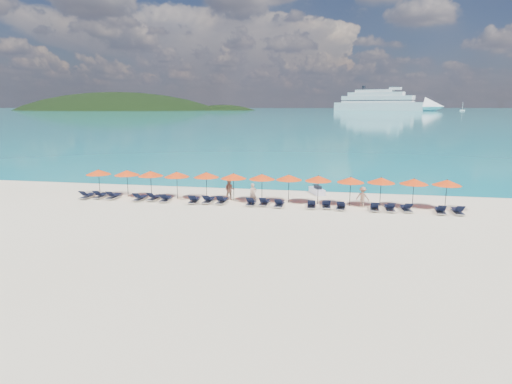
# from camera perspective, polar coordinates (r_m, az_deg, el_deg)

# --- Properties ---
(ground) EXTENTS (1400.00, 1400.00, 0.00)m
(ground) POSITION_cam_1_polar(r_m,az_deg,el_deg) (29.27, -1.07, -3.46)
(ground) COLOR beige
(sea) EXTENTS (1600.00, 1300.00, 0.01)m
(sea) POSITION_cam_1_polar(r_m,az_deg,el_deg) (687.77, 10.15, 10.75)
(sea) COLOR #1FA9B2
(sea) RESTS_ON ground
(headland_main) EXTENTS (374.00, 242.00, 126.50)m
(headland_main) POSITION_cam_1_polar(r_m,az_deg,el_deg) (646.37, -17.95, 6.95)
(headland_main) COLOR black
(headland_main) RESTS_ON ground
(headland_small) EXTENTS (162.00, 126.00, 85.50)m
(headland_small) POSITION_cam_1_polar(r_m,az_deg,el_deg) (609.46, -4.42, 7.51)
(headland_small) COLOR black
(headland_small) RESTS_ON ground
(cruise_ship) EXTENTS (137.62, 74.15, 38.92)m
(cruise_ship) POSITION_cam_1_polar(r_m,az_deg,el_deg) (595.38, 17.18, 11.30)
(cruise_ship) COLOR silver
(cruise_ship) RESTS_ON ground
(sailboat_near) EXTENTS (5.89, 1.96, 10.79)m
(sailboat_near) POSITION_cam_1_polar(r_m,az_deg,el_deg) (605.47, 25.81, 9.81)
(sailboat_near) COLOR silver
(sailboat_near) RESTS_ON ground
(jetski) EXTENTS (1.53, 2.23, 0.75)m
(jetski) POSITION_cam_1_polar(r_m,az_deg,el_deg) (37.34, 8.14, 0.20)
(jetski) COLOR white
(jetski) RESTS_ON ground
(beachgoer_a) EXTENTS (0.71, 0.67, 1.64)m
(beachgoer_a) POSITION_cam_1_polar(r_m,az_deg,el_deg) (33.04, -0.39, -0.26)
(beachgoer_a) COLOR tan
(beachgoer_a) RESTS_ON ground
(beachgoer_b) EXTENTS (0.90, 0.61, 1.71)m
(beachgoer_b) POSITION_cam_1_polar(r_m,az_deg,el_deg) (34.53, -3.53, 0.30)
(beachgoer_b) COLOR tan
(beachgoer_b) RESTS_ON ground
(beachgoer_c) EXTENTS (1.09, 0.80, 1.53)m
(beachgoer_c) POSITION_cam_1_polar(r_m,az_deg,el_deg) (33.29, 14.04, -0.61)
(beachgoer_c) COLOR tan
(beachgoer_c) RESTS_ON ground
(umbrella_0) EXTENTS (2.10, 2.10, 2.28)m
(umbrella_0) POSITION_cam_1_polar(r_m,az_deg,el_deg) (38.41, -20.27, 2.51)
(umbrella_0) COLOR black
(umbrella_0) RESTS_ON ground
(umbrella_1) EXTENTS (2.10, 2.10, 2.28)m
(umbrella_1) POSITION_cam_1_polar(r_m,az_deg,el_deg) (37.29, -16.84, 2.47)
(umbrella_1) COLOR black
(umbrella_1) RESTS_ON ground
(umbrella_2) EXTENTS (2.10, 2.10, 2.28)m
(umbrella_2) POSITION_cam_1_polar(r_m,az_deg,el_deg) (36.30, -13.88, 2.40)
(umbrella_2) COLOR black
(umbrella_2) RESTS_ON ground
(umbrella_3) EXTENTS (2.10, 2.10, 2.28)m
(umbrella_3) POSITION_cam_1_polar(r_m,az_deg,el_deg) (35.41, -10.52, 2.32)
(umbrella_3) COLOR black
(umbrella_3) RESTS_ON ground
(umbrella_4) EXTENTS (2.10, 2.10, 2.28)m
(umbrella_4) POSITION_cam_1_polar(r_m,az_deg,el_deg) (34.84, -6.65, 2.28)
(umbrella_4) COLOR black
(umbrella_4) RESTS_ON ground
(umbrella_5) EXTENTS (2.10, 2.10, 2.28)m
(umbrella_5) POSITION_cam_1_polar(r_m,az_deg,el_deg) (34.08, -3.01, 2.14)
(umbrella_5) COLOR black
(umbrella_5) RESTS_ON ground
(umbrella_6) EXTENTS (2.10, 2.10, 2.28)m
(umbrella_6) POSITION_cam_1_polar(r_m,az_deg,el_deg) (33.70, 0.80, 2.05)
(umbrella_6) COLOR black
(umbrella_6) RESTS_ON ground
(umbrella_7) EXTENTS (2.10, 2.10, 2.28)m
(umbrella_7) POSITION_cam_1_polar(r_m,az_deg,el_deg) (33.51, 4.41, 1.96)
(umbrella_7) COLOR black
(umbrella_7) RESTS_ON ground
(umbrella_8) EXTENTS (2.10, 2.10, 2.28)m
(umbrella_8) POSITION_cam_1_polar(r_m,az_deg,el_deg) (33.26, 8.31, 1.80)
(umbrella_8) COLOR black
(umbrella_8) RESTS_ON ground
(umbrella_9) EXTENTS (2.10, 2.10, 2.28)m
(umbrella_9) POSITION_cam_1_polar(r_m,az_deg,el_deg) (33.09, 12.51, 1.60)
(umbrella_9) COLOR black
(umbrella_9) RESTS_ON ground
(umbrella_10) EXTENTS (2.10, 2.10, 2.28)m
(umbrella_10) POSITION_cam_1_polar(r_m,az_deg,el_deg) (33.47, 16.36, 1.51)
(umbrella_10) COLOR black
(umbrella_10) RESTS_ON ground
(umbrella_11) EXTENTS (2.10, 2.10, 2.28)m
(umbrella_11) POSITION_cam_1_polar(r_m,az_deg,el_deg) (33.71, 20.32, 1.33)
(umbrella_11) COLOR black
(umbrella_11) RESTS_ON ground
(umbrella_12) EXTENTS (2.10, 2.10, 2.28)m
(umbrella_12) POSITION_cam_1_polar(r_m,az_deg,el_deg) (34.15, 24.13, 1.16)
(umbrella_12) COLOR black
(umbrella_12) RESTS_ON ground
(lounger_0) EXTENTS (0.69, 1.72, 0.66)m
(lounger_0) POSITION_cam_1_polar(r_m,az_deg,el_deg) (37.91, -21.57, -0.44)
(lounger_0) COLOR silver
(lounger_0) RESTS_ON ground
(lounger_1) EXTENTS (0.64, 1.71, 0.66)m
(lounger_1) POSITION_cam_1_polar(r_m,az_deg,el_deg) (37.62, -20.01, -0.41)
(lounger_1) COLOR silver
(lounger_1) RESTS_ON ground
(lounger_2) EXTENTS (0.63, 1.70, 0.66)m
(lounger_2) POSITION_cam_1_polar(r_m,az_deg,el_deg) (37.01, -18.46, -0.50)
(lounger_2) COLOR silver
(lounger_2) RESTS_ON ground
(lounger_3) EXTENTS (0.76, 1.75, 0.66)m
(lounger_3) POSITION_cam_1_polar(r_m,az_deg,el_deg) (35.70, -15.19, -0.73)
(lounger_3) COLOR silver
(lounger_3) RESTS_ON ground
(lounger_4) EXTENTS (0.79, 1.76, 0.66)m
(lounger_4) POSITION_cam_1_polar(r_m,az_deg,el_deg) (35.51, -13.41, -0.71)
(lounger_4) COLOR silver
(lounger_4) RESTS_ON ground
(lounger_5) EXTENTS (0.73, 1.74, 0.66)m
(lounger_5) POSITION_cam_1_polar(r_m,az_deg,el_deg) (34.86, -11.95, -0.86)
(lounger_5) COLOR silver
(lounger_5) RESTS_ON ground
(lounger_6) EXTENTS (0.79, 1.75, 0.66)m
(lounger_6) POSITION_cam_1_polar(r_m,az_deg,el_deg) (33.95, -8.28, -1.07)
(lounger_6) COLOR silver
(lounger_6) RESTS_ON ground
(lounger_7) EXTENTS (0.67, 1.72, 0.66)m
(lounger_7) POSITION_cam_1_polar(r_m,az_deg,el_deg) (33.84, -6.37, -1.06)
(lounger_7) COLOR silver
(lounger_7) RESTS_ON ground
(lounger_8) EXTENTS (0.65, 1.71, 0.66)m
(lounger_8) POSITION_cam_1_polar(r_m,az_deg,el_deg) (33.52, -4.57, -1.14)
(lounger_8) COLOR silver
(lounger_8) RESTS_ON ground
(lounger_9) EXTENTS (0.67, 1.72, 0.66)m
(lounger_9) POSITION_cam_1_polar(r_m,az_deg,el_deg) (32.84, -0.64, -1.37)
(lounger_9) COLOR silver
(lounger_9) RESTS_ON ground
(lounger_10) EXTENTS (0.68, 1.72, 0.66)m
(lounger_10) POSITION_cam_1_polar(r_m,az_deg,el_deg) (32.83, 1.11, -1.38)
(lounger_10) COLOR silver
(lounger_10) RESTS_ON ground
(lounger_11) EXTENTS (0.67, 1.72, 0.66)m
(lounger_11) POSITION_cam_1_polar(r_m,az_deg,el_deg) (32.42, 3.13, -1.56)
(lounger_11) COLOR silver
(lounger_11) RESTS_ON ground
(lounger_12) EXTENTS (0.71, 1.73, 0.66)m
(lounger_12) POSITION_cam_1_polar(r_m,az_deg,el_deg) (32.27, 7.40, -1.71)
(lounger_12) COLOR silver
(lounger_12) RESTS_ON ground
(lounger_13) EXTENTS (0.74, 1.74, 0.66)m
(lounger_13) POSITION_cam_1_polar(r_m,az_deg,el_deg) (32.43, 9.33, -1.70)
(lounger_13) COLOR silver
(lounger_13) RESTS_ON ground
(lounger_14) EXTENTS (0.74, 1.74, 0.66)m
(lounger_14) POSITION_cam_1_polar(r_m,az_deg,el_deg) (32.20, 11.26, -1.86)
(lounger_14) COLOR silver
(lounger_14) RESTS_ON ground
(lounger_15) EXTENTS (0.73, 1.74, 0.66)m
(lounger_15) POSITION_cam_1_polar(r_m,az_deg,el_deg) (32.39, 15.53, -1.99)
(lounger_15) COLOR silver
(lounger_15) RESTS_ON ground
(lounger_16) EXTENTS (0.66, 1.71, 0.66)m
(lounger_16) POSITION_cam_1_polar(r_m,az_deg,el_deg) (32.54, 17.40, -2.03)
(lounger_16) COLOR silver
(lounger_16) RESTS_ON ground
(lounger_17) EXTENTS (0.76, 1.75, 0.66)m
(lounger_17) POSITION_cam_1_polar(r_m,az_deg,el_deg) (32.84, 19.37, -2.04)
(lounger_17) COLOR silver
(lounger_17) RESTS_ON ground
(lounger_18) EXTENTS (0.77, 1.75, 0.66)m
(lounger_18) POSITION_cam_1_polar(r_m,az_deg,el_deg) (33.08, 23.37, -2.25)
(lounger_18) COLOR silver
(lounger_18) RESTS_ON ground
(lounger_19) EXTENTS (0.63, 1.70, 0.66)m
(lounger_19) POSITION_cam_1_polar(r_m,az_deg,el_deg) (33.40, 25.29, -2.28)
(lounger_19) COLOR silver
(lounger_19) RESTS_ON ground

